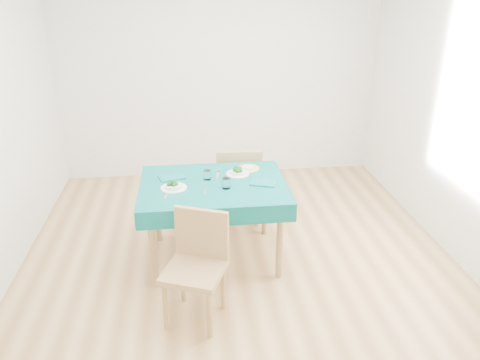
{
  "coord_description": "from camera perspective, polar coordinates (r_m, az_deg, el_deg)",
  "views": [
    {
      "loc": [
        -0.42,
        -3.61,
        2.43
      ],
      "look_at": [
        0.0,
        0.0,
        0.85
      ],
      "focal_mm": 35.0,
      "sensor_mm": 36.0,
      "label": 1
    }
  ],
  "objects": [
    {
      "name": "bowl_near",
      "position": [
        4.04,
        -8.09,
        -0.61
      ],
      "size": [
        0.23,
        0.23,
        0.07
      ],
      "primitive_type": null,
      "color": "white",
      "rests_on": "table"
    },
    {
      "name": "bread_slice",
      "position": [
        4.42,
        0.98,
        1.56
      ],
      "size": [
        0.12,
        0.12,
        0.01
      ],
      "primitive_type": "cube",
      "rotation": [
        0.0,
        0.0,
        -0.24
      ],
      "color": "beige",
      "rests_on": "side_plate"
    },
    {
      "name": "bowl_far",
      "position": [
        4.29,
        -0.28,
        1.07
      ],
      "size": [
        0.21,
        0.21,
        0.07
      ],
      "primitive_type": null,
      "color": "white",
      "rests_on": "table"
    },
    {
      "name": "fork_far",
      "position": [
        4.3,
        -2.73,
        0.64
      ],
      "size": [
        0.06,
        0.2,
        0.0
      ],
      "primitive_type": "cube",
      "rotation": [
        0.0,
        0.0,
        -0.16
      ],
      "color": "silver",
      "rests_on": "table"
    },
    {
      "name": "fork_near",
      "position": [
        3.97,
        -8.84,
        -1.67
      ],
      "size": [
        0.07,
        0.2,
        0.0
      ],
      "primitive_type": "cube",
      "rotation": [
        0.0,
        0.0,
        -0.23
      ],
      "color": "silver",
      "rests_on": "table"
    },
    {
      "name": "chair_near",
      "position": [
        3.49,
        -5.69,
        -9.69
      ],
      "size": [
        0.56,
        0.59,
        1.05
      ],
      "primitive_type": "cube",
      "rotation": [
        0.0,
        0.0,
        -0.39
      ],
      "color": "#987547",
      "rests_on": "ground"
    },
    {
      "name": "tumbler_center",
      "position": [
        4.19,
        -4.01,
        0.61
      ],
      "size": [
        0.07,
        0.07,
        0.09
      ],
      "primitive_type": "cylinder",
      "color": "white",
      "rests_on": "table"
    },
    {
      "name": "side_plate",
      "position": [
        4.43,
        0.98,
        1.41
      ],
      "size": [
        0.22,
        0.22,
        0.01
      ],
      "primitive_type": "cylinder",
      "color": "#B2C45F",
      "rests_on": "table"
    },
    {
      "name": "table",
      "position": [
        4.29,
        -3.16,
        -5.06
      ],
      "size": [
        1.28,
        0.97,
        0.76
      ],
      "primitive_type": "cube",
      "color": "#085A58",
      "rests_on": "ground"
    },
    {
      "name": "room_shell",
      "position": [
        3.79,
        -0.0,
        6.92
      ],
      "size": [
        4.02,
        4.52,
        2.73
      ],
      "color": "#9F7442",
      "rests_on": "ground"
    },
    {
      "name": "knife_near",
      "position": [
        4.01,
        -4.33,
        -1.18
      ],
      "size": [
        0.02,
        0.2,
        0.0
      ],
      "primitive_type": "cube",
      "rotation": [
        0.0,
        0.0,
        -0.05
      ],
      "color": "silver",
      "rests_on": "table"
    },
    {
      "name": "napkin_near",
      "position": [
        4.28,
        -8.33,
        0.34
      ],
      "size": [
        0.26,
        0.21,
        0.01
      ],
      "primitive_type": "cube",
      "rotation": [
        0.0,
        0.0,
        0.3
      ],
      "color": "#0B6460",
      "rests_on": "table"
    },
    {
      "name": "napkin_far",
      "position": [
        4.12,
        2.83,
        -0.34
      ],
      "size": [
        0.26,
        0.22,
        0.01
      ],
      "primitive_type": "cube",
      "rotation": [
        0.0,
        0.0,
        -0.34
      ],
      "color": "#0B6460",
      "rests_on": "table"
    },
    {
      "name": "knife_far",
      "position": [
        4.17,
        3.3,
        -0.12
      ],
      "size": [
        0.03,
        0.19,
        0.0
      ],
      "primitive_type": "cube",
      "rotation": [
        0.0,
        0.0,
        0.09
      ],
      "color": "silver",
      "rests_on": "table"
    },
    {
      "name": "tumbler_side",
      "position": [
        4.01,
        -1.7,
        -0.41
      ],
      "size": [
        0.07,
        0.07,
        0.09
      ],
      "primitive_type": "cylinder",
      "color": "white",
      "rests_on": "table"
    },
    {
      "name": "chair_far",
      "position": [
        4.9,
        -0.26,
        1.24
      ],
      "size": [
        0.48,
        0.52,
        1.14
      ],
      "primitive_type": "cube",
      "rotation": [
        0.0,
        0.0,
        3.09
      ],
      "color": "#987547",
      "rests_on": "ground"
    }
  ]
}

